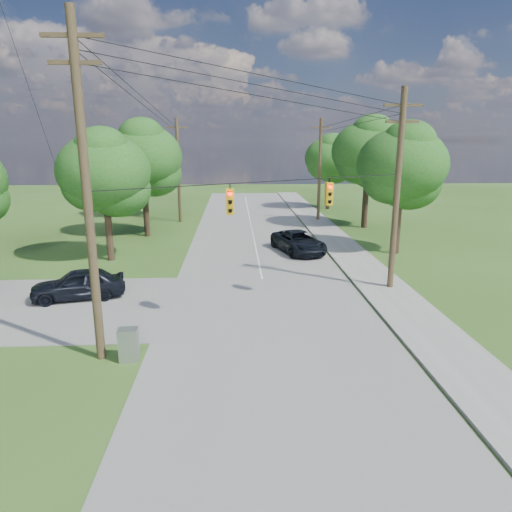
{
  "coord_description": "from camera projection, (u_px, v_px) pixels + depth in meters",
  "views": [
    {
      "loc": [
        0.43,
        -15.44,
        7.88
      ],
      "look_at": [
        1.4,
        5.0,
        2.69
      ],
      "focal_mm": 32.0,
      "sensor_mm": 36.0,
      "label": 1
    }
  ],
  "objects": [
    {
      "name": "tree_w_far",
      "position": [
        142.0,
        157.0,
        46.87
      ],
      "size": [
        6.0,
        6.0,
        8.73
      ],
      "color": "#453022",
      "rests_on": "ground"
    },
    {
      "name": "pole_north_e",
      "position": [
        320.0,
        169.0,
        45.07
      ],
      "size": [
        2.0,
        0.32,
        10.0
      ],
      "color": "brown",
      "rests_on": "ground"
    },
    {
      "name": "pole_ne",
      "position": [
        397.0,
        189.0,
        23.68
      ],
      "size": [
        2.0,
        0.32,
        10.5
      ],
      "color": "brown",
      "rests_on": "ground"
    },
    {
      "name": "tree_w_near",
      "position": [
        104.0,
        172.0,
        29.57
      ],
      "size": [
        6.0,
        6.0,
        8.4
      ],
      "color": "#453022",
      "rests_on": "ground"
    },
    {
      "name": "car_cross_dark",
      "position": [
        78.0,
        284.0,
        23.19
      ],
      "size": [
        4.87,
        2.86,
        1.56
      ],
      "primitive_type": "imported",
      "rotation": [
        0.0,
        0.0,
        -1.33
      ],
      "color": "black",
      "rests_on": "cross_road"
    },
    {
      "name": "power_lines",
      "position": [
        252.0,
        118.0,
        25.87
      ],
      "size": [
        13.93,
        29.62,
        4.93
      ],
      "color": "black",
      "rests_on": "ground"
    },
    {
      "name": "tree_e_near",
      "position": [
        402.0,
        165.0,
        31.38
      ],
      "size": [
        6.2,
        6.2,
        8.81
      ],
      "color": "#453022",
      "rests_on": "ground"
    },
    {
      "name": "tree_e_mid",
      "position": [
        368.0,
        152.0,
        40.92
      ],
      "size": [
        6.6,
        6.6,
        9.64
      ],
      "color": "#453022",
      "rests_on": "ground"
    },
    {
      "name": "control_cabinet",
      "position": [
        129.0,
        345.0,
        16.68
      ],
      "size": [
        0.73,
        0.55,
        1.26
      ],
      "primitive_type": "cube",
      "rotation": [
        0.0,
        0.0,
        0.07
      ],
      "color": "gray",
      "rests_on": "ground"
    },
    {
      "name": "pole_north_w",
      "position": [
        178.0,
        170.0,
        44.43
      ],
      "size": [
        2.0,
        0.32,
        10.0
      ],
      "color": "brown",
      "rests_on": "ground"
    },
    {
      "name": "sidewalk_east",
      "position": [
        406.0,
        307.0,
        22.1
      ],
      "size": [
        2.6,
        100.0,
        0.12
      ],
      "primitive_type": "cube",
      "color": "#A7A59D",
      "rests_on": "ground"
    },
    {
      "name": "car_main_north",
      "position": [
        298.0,
        242.0,
        32.9
      ],
      "size": [
        3.99,
        5.98,
        1.52
      ],
      "primitive_type": "imported",
      "rotation": [
        0.0,
        0.0,
        0.29
      ],
      "color": "black",
      "rests_on": "main_road"
    },
    {
      "name": "tree_w_mid",
      "position": [
        143.0,
        157.0,
        37.2
      ],
      "size": [
        6.4,
        6.4,
        9.22
      ],
      "color": "#453022",
      "rests_on": "ground"
    },
    {
      "name": "main_road",
      "position": [
        268.0,
        310.0,
        21.8
      ],
      "size": [
        10.0,
        100.0,
        0.03
      ],
      "primitive_type": "cube",
      "color": "gray",
      "rests_on": "ground"
    },
    {
      "name": "pole_sw",
      "position": [
        87.0,
        191.0,
        15.52
      ],
      "size": [
        2.0,
        0.32,
        12.0
      ],
      "color": "brown",
      "rests_on": "ground"
    },
    {
      "name": "ground",
      "position": [
        225.0,
        360.0,
        16.87
      ],
      "size": [
        140.0,
        140.0,
        0.0
      ],
      "primitive_type": "plane",
      "color": "#35541C",
      "rests_on": "ground"
    },
    {
      "name": "tree_e_far",
      "position": [
        330.0,
        158.0,
        52.74
      ],
      "size": [
        5.8,
        5.8,
        8.32
      ],
      "color": "#453022",
      "rests_on": "ground"
    },
    {
      "name": "traffic_signals",
      "position": [
        283.0,
        197.0,
        19.92
      ],
      "size": [
        4.91,
        3.27,
        1.05
      ],
      "color": "#E8B00D",
      "rests_on": "ground"
    }
  ]
}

